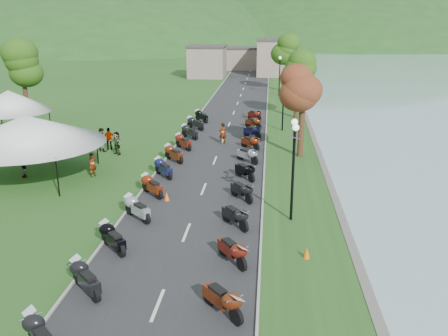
{
  "coord_description": "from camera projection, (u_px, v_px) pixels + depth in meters",
  "views": [
    {
      "loc": [
        3.72,
        -4.25,
        9.73
      ],
      "look_at": [
        1.2,
        22.22,
        1.3
      ],
      "focal_mm": 38.0,
      "sensor_mm": 36.0,
      "label": 1
    }
  ],
  "objects": [
    {
      "name": "moto_row_right",
      "position": [
        243.0,
        180.0,
        28.15
      ],
      "size": [
        2.6,
        42.09,
        1.1
      ],
      "primitive_type": null,
      "color": "#331411",
      "rests_on": "ground"
    },
    {
      "name": "moto_row_left",
      "position": [
        136.0,
        209.0,
        23.83
      ],
      "size": [
        2.6,
        49.77,
        1.1
      ],
      "primitive_type": null,
      "color": "#331411",
      "rests_on": "ground"
    },
    {
      "name": "hills_backdrop",
      "position": [
        262.0,
        43.0,
        197.1
      ],
      "size": [
        360.0,
        120.0,
        76.0
      ],
      "primitive_type": null,
      "color": "#285621",
      "rests_on": "ground"
    },
    {
      "name": "road",
      "position": [
        229.0,
        125.0,
        45.27
      ],
      "size": [
        7.0,
        120.0,
        0.02
      ],
      "primitive_type": "cube",
      "color": "#2A2A2D",
      "rests_on": "ground"
    },
    {
      "name": "tree_lakeside",
      "position": [
        302.0,
        104.0,
        33.75
      ],
      "size": [
        2.81,
        2.81,
        7.79
      ],
      "primitive_type": null,
      "color": "#336216",
      "rests_on": "ground"
    },
    {
      "name": "pedestrian_c",
      "position": [
        24.0,
        177.0,
        30.34
      ],
      "size": [
        1.14,
        1.15,
        1.78
      ],
      "primitive_type": "imported",
      "rotation": [
        0.0,
        0.0,
        5.49
      ],
      "color": "slate",
      "rests_on": "ground"
    },
    {
      "name": "vendor_tent_main",
      "position": [
        29.0,
        147.0,
        29.81
      ],
      "size": [
        6.4,
        6.4,
        4.0
      ],
      "primitive_type": null,
      "color": "white",
      "rests_on": "ground"
    },
    {
      "name": "pedestrian_a",
      "position": [
        94.0,
        176.0,
        30.51
      ],
      "size": [
        0.66,
        0.7,
        1.54
      ],
      "primitive_type": "imported",
      "rotation": [
        0.0,
        0.0,
        0.97
      ],
      "color": "slate",
      "rests_on": "ground"
    },
    {
      "name": "far_building",
      "position": [
        239.0,
        59.0,
        87.4
      ],
      "size": [
        18.0,
        16.0,
        5.0
      ],
      "primitive_type": "cube",
      "color": "gray",
      "rests_on": "ground"
    },
    {
      "name": "pedestrian_b",
      "position": [
        103.0,
        151.0,
        36.33
      ],
      "size": [
        1.0,
        0.8,
        1.81
      ],
      "primitive_type": "imported",
      "rotation": [
        0.0,
        0.0,
        2.72
      ],
      "color": "slate",
      "rests_on": "ground"
    },
    {
      "name": "vendor_tent_side",
      "position": [
        11.0,
        114.0,
        40.02
      ],
      "size": [
        4.54,
        4.54,
        4.0
      ],
      "primitive_type": null,
      "color": "white",
      "rests_on": "ground"
    }
  ]
}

